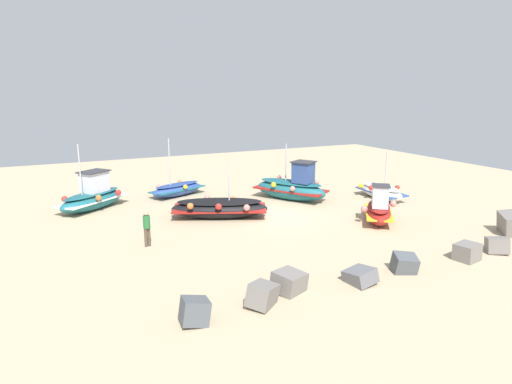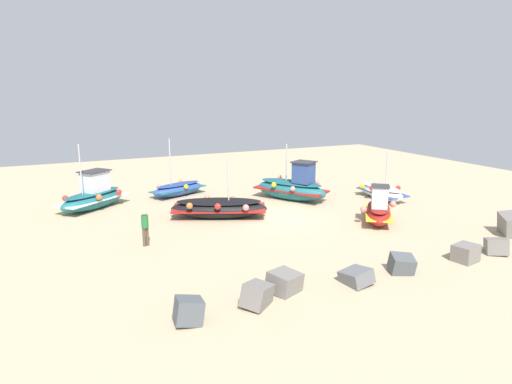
% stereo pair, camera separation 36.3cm
% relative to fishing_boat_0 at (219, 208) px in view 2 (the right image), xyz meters
% --- Properties ---
extents(ground_plane, '(51.20, 51.20, 0.00)m').
position_rel_fishing_boat_0_xyz_m(ground_plane, '(-3.05, 1.33, -0.56)').
color(ground_plane, tan).
extents(fishing_boat_0, '(5.69, 3.86, 3.12)m').
position_rel_fishing_boat_0_xyz_m(fishing_boat_0, '(0.00, 0.00, 0.00)').
color(fishing_boat_0, black).
rests_on(fishing_boat_0, ground_plane).
extents(fishing_boat_1, '(2.09, 3.98, 3.16)m').
position_rel_fishing_boat_0_xyz_m(fishing_boat_1, '(-11.27, 0.46, -0.08)').
color(fishing_boat_1, white).
rests_on(fishing_boat_1, ground_plane).
extents(fishing_boat_2, '(4.66, 4.13, 4.04)m').
position_rel_fishing_boat_0_xyz_m(fishing_boat_2, '(6.19, -5.05, 0.21)').
color(fishing_boat_2, '#1E6670').
rests_on(fishing_boat_2, ground_plane).
extents(fishing_boat_3, '(3.25, 3.67, 2.16)m').
position_rel_fishing_boat_0_xyz_m(fishing_boat_3, '(-7.49, 4.59, 0.10)').
color(fishing_boat_3, maroon).
rests_on(fishing_boat_3, ground_plane).
extents(fishing_boat_4, '(4.01, 5.18, 3.67)m').
position_rel_fishing_boat_0_xyz_m(fishing_boat_4, '(-5.81, -1.87, 0.28)').
color(fishing_boat_4, '#1E6670').
rests_on(fishing_boat_4, ground_plane).
extents(fishing_boat_5, '(4.19, 2.88, 3.98)m').
position_rel_fishing_boat_0_xyz_m(fishing_boat_5, '(0.64, -6.18, -0.09)').
color(fishing_boat_5, '#2D4C9E').
rests_on(fishing_boat_5, ground_plane).
extents(person_walking, '(0.32, 0.32, 1.69)m').
position_rel_fishing_boat_0_xyz_m(person_walking, '(4.72, 2.97, 0.42)').
color(person_walking, brown).
rests_on(person_walking, ground_plane).
extents(breakwater_rocks, '(18.45, 2.83, 1.37)m').
position_rel_fishing_boat_0_xyz_m(breakwater_rocks, '(-4.57, 10.05, -0.15)').
color(breakwater_rocks, slate).
rests_on(breakwater_rocks, ground_plane).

